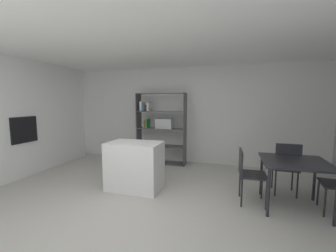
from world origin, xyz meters
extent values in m
plane|color=beige|center=(0.00, 0.00, 0.00)|extent=(10.12, 10.12, 0.00)
cube|color=white|center=(0.00, 0.00, 2.63)|extent=(7.35, 5.98, 0.06)
cube|color=silver|center=(0.00, 2.96, 1.30)|extent=(7.35, 0.06, 2.60)
cube|color=black|center=(-2.97, 0.71, 1.06)|extent=(0.04, 0.59, 0.57)
cylinder|color=#B7BABC|center=(-3.00, 0.71, 1.29)|extent=(0.02, 0.47, 0.02)
cube|color=white|center=(-0.40, 0.83, 0.45)|extent=(1.00, 0.64, 0.90)
cube|color=#4C4C51|center=(-1.12, 2.60, 0.95)|extent=(0.02, 0.33, 1.89)
cube|color=#4C4C51|center=(0.19, 2.60, 0.95)|extent=(0.02, 0.33, 1.89)
cube|color=#4C4C51|center=(-0.47, 2.60, 1.88)|extent=(1.33, 0.33, 0.02)
cube|color=#4C4C51|center=(-0.47, 2.60, 0.01)|extent=(1.33, 0.33, 0.02)
cube|color=#4C4C51|center=(-0.47, 2.60, 0.48)|extent=(1.29, 0.33, 0.02)
cube|color=#4C4C51|center=(-0.47, 2.60, 0.95)|extent=(1.29, 0.33, 0.02)
cube|color=#4C4C51|center=(-0.47, 2.60, 1.41)|extent=(1.29, 0.33, 0.02)
cube|color=orange|center=(-0.92, 2.60, 1.06)|extent=(0.03, 0.27, 0.21)
cube|color=#338E4C|center=(-0.85, 2.60, 1.08)|extent=(0.04, 0.27, 0.24)
cube|color=silver|center=(-1.00, 2.60, 1.55)|extent=(0.06, 0.27, 0.25)
cube|color=#2D6BAD|center=(-0.93, 2.60, 1.50)|extent=(0.05, 0.27, 0.15)
cube|color=#38383D|center=(-0.87, 2.60, 1.50)|extent=(0.03, 0.27, 0.17)
cube|color=silver|center=(-0.80, 2.60, 1.53)|extent=(0.06, 0.27, 0.21)
cube|color=#B7BABC|center=(-0.37, 2.60, 1.09)|extent=(0.44, 0.29, 0.26)
cube|color=#232328|center=(2.30, 0.86, 0.74)|extent=(0.94, 0.90, 0.03)
cylinder|color=#232328|center=(1.89, 0.46, 0.36)|extent=(0.04, 0.04, 0.73)
cylinder|color=#232328|center=(2.71, 0.46, 0.36)|extent=(0.04, 0.04, 0.73)
cylinder|color=#232328|center=(1.89, 1.25, 0.36)|extent=(0.04, 0.04, 0.73)
cylinder|color=#232328|center=(2.71, 1.25, 0.36)|extent=(0.04, 0.04, 0.73)
cube|color=#232328|center=(2.30, 1.43, 0.48)|extent=(0.41, 0.44, 0.03)
cube|color=#232328|center=(2.29, 1.23, 0.72)|extent=(0.40, 0.04, 0.47)
cylinder|color=#232328|center=(2.47, 1.60, 0.23)|extent=(0.03, 0.03, 0.46)
cylinder|color=#232328|center=(2.13, 1.61, 0.23)|extent=(0.03, 0.03, 0.46)
cylinder|color=#232328|center=(2.46, 1.24, 0.23)|extent=(0.03, 0.03, 0.46)
cylinder|color=#232328|center=(2.12, 1.25, 0.23)|extent=(0.03, 0.03, 0.46)
cylinder|color=#232328|center=(2.71, 1.07, 0.22)|extent=(0.03, 0.03, 0.43)
cylinder|color=#232328|center=(2.67, 0.69, 0.22)|extent=(0.03, 0.03, 0.43)
cube|color=#232328|center=(1.71, 0.86, 0.48)|extent=(0.44, 0.47, 0.03)
cube|color=#232328|center=(1.51, 0.85, 0.68)|extent=(0.05, 0.45, 0.39)
cylinder|color=#232328|center=(1.89, 0.67, 0.23)|extent=(0.03, 0.03, 0.46)
cylinder|color=#232328|center=(1.88, 1.06, 0.23)|extent=(0.03, 0.03, 0.46)
cylinder|color=#232328|center=(1.53, 0.65, 0.23)|extent=(0.03, 0.03, 0.46)
cylinder|color=#232328|center=(1.52, 1.04, 0.23)|extent=(0.03, 0.03, 0.46)
camera|label=1|loc=(1.34, -2.73, 1.66)|focal=22.53mm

